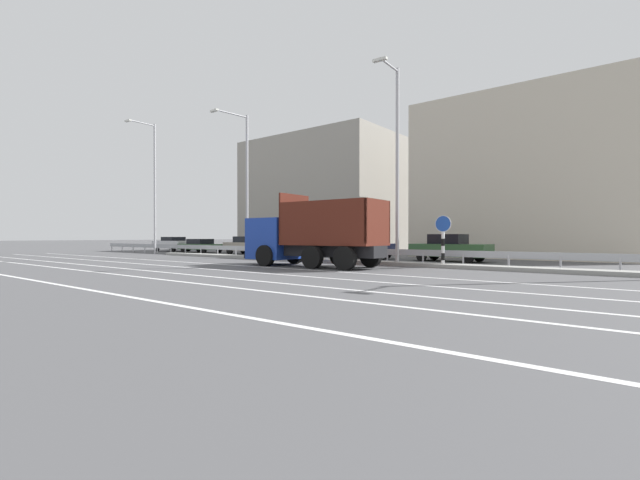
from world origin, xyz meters
TOP-DOWN VIEW (x-y plane):
  - ground_plane at (0.00, 0.00)m, footprint 320.00×320.00m
  - lane_strip_0 at (1.68, -2.21)m, footprint 57.03×0.16m
  - lane_strip_1 at (1.68, -4.60)m, footprint 57.03×0.16m
  - lane_strip_2 at (1.68, -6.80)m, footprint 57.03×0.16m
  - lane_strip_3 at (1.68, -8.48)m, footprint 57.03×0.16m
  - lane_strip_4 at (1.68, -11.28)m, footprint 57.03×0.16m
  - median_island at (0.00, 2.87)m, footprint 31.37×1.10m
  - median_guardrail at (-0.00, 4.10)m, footprint 57.03×0.09m
  - dump_truck at (0.79, -0.46)m, footprint 7.31×2.93m
  - median_road_sign at (6.80, 2.87)m, footprint 0.79×0.16m
  - street_lamp_0 at (-18.37, 2.83)m, footprint 0.71×2.56m
  - street_lamp_1 at (-6.99, 2.80)m, footprint 0.71×2.75m
  - street_lamp_2 at (4.44, 2.65)m, footprint 0.71×2.15m
  - parked_car_0 at (-22.84, 7.52)m, footprint 4.22×2.20m
  - parked_car_1 at (-17.90, 7.25)m, footprint 4.77×1.96m
  - parked_car_2 at (-11.75, 7.35)m, footprint 4.17×2.06m
  - parked_car_3 at (-6.20, 7.20)m, footprint 4.04×1.84m
  - parked_car_4 at (-0.54, 7.42)m, footprint 4.44×2.13m
  - parked_car_5 at (5.18, 7.81)m, footprint 4.58×1.99m
  - background_building_0 at (-12.33, 18.70)m, footprint 15.27×10.75m
  - background_building_1 at (7.60, 17.76)m, footprint 14.35×11.51m

SIDE VIEW (x-z plane):
  - ground_plane at x=0.00m, z-range 0.00..0.00m
  - lane_strip_0 at x=1.68m, z-range 0.00..0.01m
  - lane_strip_1 at x=1.68m, z-range 0.00..0.01m
  - lane_strip_2 at x=1.68m, z-range 0.00..0.01m
  - lane_strip_3 at x=1.68m, z-range 0.00..0.01m
  - lane_strip_4 at x=1.68m, z-range 0.00..0.01m
  - median_island at x=0.00m, z-range 0.00..0.18m
  - median_guardrail at x=0.00m, z-range 0.18..0.96m
  - parked_car_1 at x=-17.90m, z-range 0.03..1.27m
  - parked_car_3 at x=-6.20m, z-range 0.02..1.39m
  - parked_car_0 at x=-22.84m, z-range 0.03..1.45m
  - parked_car_2 at x=-11.75m, z-range 0.01..1.48m
  - parked_car_4 at x=-0.54m, z-range -0.01..1.59m
  - parked_car_5 at x=5.18m, z-range -0.01..1.59m
  - dump_truck at x=0.79m, z-range -0.52..3.06m
  - median_road_sign at x=6.80m, z-range 0.09..2.54m
  - street_lamp_1 at x=-6.99m, z-range 0.55..10.17m
  - street_lamp_2 at x=4.44m, z-range 0.48..10.41m
  - background_building_1 at x=7.60m, z-range 0.00..11.03m
  - background_building_0 at x=-12.33m, z-range 0.00..11.31m
  - street_lamp_0 at x=-18.37m, z-range 0.54..11.42m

